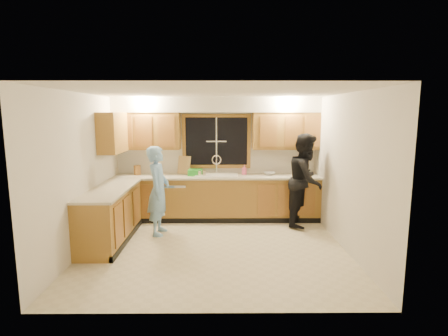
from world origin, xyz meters
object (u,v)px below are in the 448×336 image
object	(u,v)px
sink	(216,178)
dishwasher	(175,200)
stove	(99,226)
soap_bottle	(244,170)
man	(158,191)
dish_crate	(195,172)
knife_block	(137,170)
woman	(306,180)
bowl	(269,173)

from	to	relation	value
sink	dishwasher	size ratio (longest dim) A/B	1.05
stove	soap_bottle	xyz separation A→B (m)	(2.38, 1.96, 0.57)
man	dish_crate	world-z (taller)	man
stove	knife_block	size ratio (longest dim) A/B	4.51
woman	dish_crate	size ratio (longest dim) A/B	6.66
soap_bottle	knife_block	bearing A→B (deg)	-178.75
stove	woman	size ratio (longest dim) A/B	0.50
knife_block	soap_bottle	distance (m)	2.23
man	woman	bearing A→B (deg)	-77.23
stove	dish_crate	xyz separation A→B (m)	(1.37, 1.84, 0.53)
sink	man	bearing A→B (deg)	-138.80
stove	soap_bottle	world-z (taller)	soap_bottle
dishwasher	dish_crate	size ratio (longest dim) A/B	3.02
bowl	woman	bearing A→B (deg)	-36.82
woman	man	bearing A→B (deg)	126.64
sink	bowl	distance (m)	1.10
soap_bottle	bowl	bearing A→B (deg)	-7.21
dishwasher	bowl	world-z (taller)	bowl
sink	bowl	xyz separation A→B (m)	(1.10, 0.07, 0.08)
dish_crate	man	bearing A→B (deg)	-123.13
man	dishwasher	bearing A→B (deg)	-8.85
dish_crate	bowl	distance (m)	1.53
man	woman	size ratio (longest dim) A/B	0.89
woman	bowl	bearing A→B (deg)	79.82
dishwasher	bowl	size ratio (longest dim) A/B	3.41
dish_crate	knife_block	bearing A→B (deg)	176.54
woman	soap_bottle	xyz separation A→B (m)	(-1.16, 0.55, 0.12)
bowl	dish_crate	bearing A→B (deg)	-177.88
dish_crate	woman	bearing A→B (deg)	-11.13
sink	knife_block	size ratio (longest dim) A/B	4.31
dishwasher	woman	bearing A→B (deg)	-8.77
bowl	knife_block	bearing A→B (deg)	179.66
dishwasher	woman	xyz separation A→B (m)	(2.59, -0.40, 0.49)
woman	bowl	distance (m)	0.81
dishwasher	woman	distance (m)	2.67
sink	knife_block	distance (m)	1.65
knife_block	dish_crate	distance (m)	1.21
sink	dish_crate	xyz separation A→B (m)	(-0.43, 0.01, 0.12)
woman	soap_bottle	world-z (taller)	woman
soap_bottle	sink	bearing A→B (deg)	-166.97
soap_bottle	bowl	size ratio (longest dim) A/B	0.84
dish_crate	soap_bottle	distance (m)	1.03
dishwasher	knife_block	distance (m)	1.00
knife_block	sink	bearing A→B (deg)	-45.92
man	woman	xyz separation A→B (m)	(2.78, 0.49, 0.10)
knife_block	dish_crate	bearing A→B (deg)	-46.36
man	dish_crate	size ratio (longest dim) A/B	5.94
stove	soap_bottle	distance (m)	3.14
dishwasher	dish_crate	world-z (taller)	dish_crate
dish_crate	soap_bottle	world-z (taller)	soap_bottle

